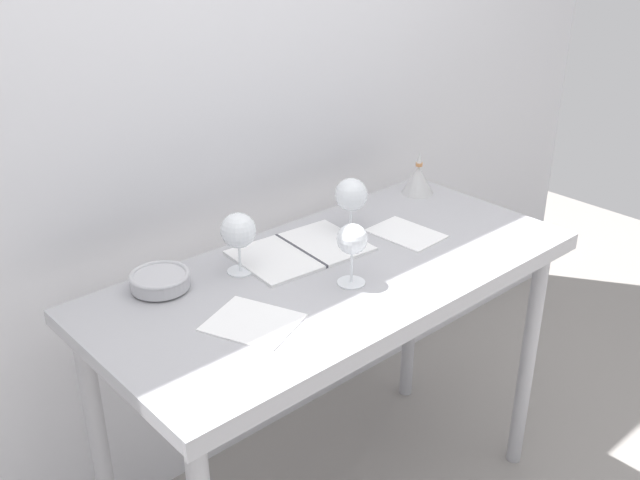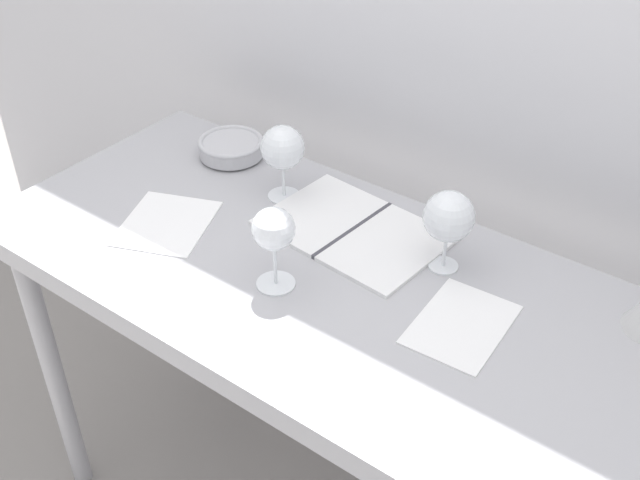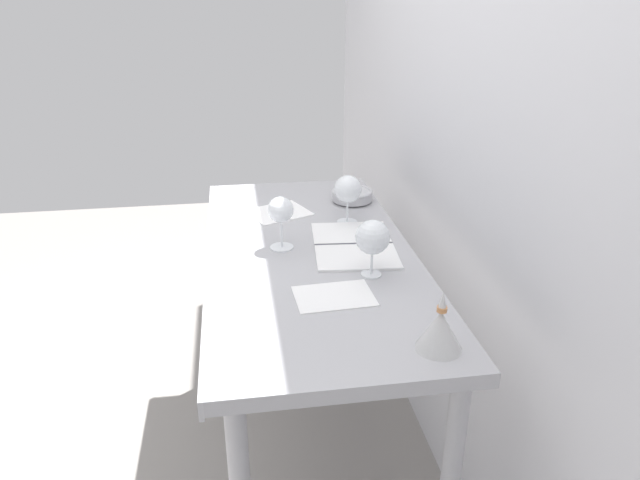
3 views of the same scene
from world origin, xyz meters
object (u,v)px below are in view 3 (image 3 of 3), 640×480
at_px(tasting_sheet_upper, 278,212).
at_px(tasting_bowl, 352,195).
at_px(wine_glass_far_right, 373,238).
at_px(decanter_funnel, 440,330).
at_px(open_notebook, 354,245).
at_px(tasting_sheet_lower, 334,296).
at_px(wine_glass_near_center, 281,212).
at_px(wine_glass_far_left, 348,190).

bearing_deg(tasting_sheet_upper, tasting_bowl, 82.61).
bearing_deg(wine_glass_far_right, decanter_funnel, 10.02).
distance_m(open_notebook, tasting_sheet_lower, 0.34).
distance_m(wine_glass_far_right, open_notebook, 0.24).
bearing_deg(tasting_sheet_lower, wine_glass_near_center, -165.16).
bearing_deg(tasting_sheet_lower, tasting_sheet_upper, -175.04).
bearing_deg(tasting_sheet_lower, open_notebook, 156.14).
xyz_separation_m(wine_glass_far_right, tasting_bowl, (-0.62, 0.07, -0.09)).
xyz_separation_m(open_notebook, tasting_bowl, (-0.41, 0.08, 0.02)).
distance_m(wine_glass_near_center, decanter_funnel, 0.69).
height_order(wine_glass_near_center, tasting_sheet_lower, wine_glass_near_center).
distance_m(wine_glass_far_right, tasting_sheet_lower, 0.21).
bearing_deg(open_notebook, tasting_bowl, 173.94).
relative_size(tasting_sheet_upper, decanter_funnel, 1.40).
relative_size(tasting_sheet_upper, tasting_bowl, 1.32).
height_order(wine_glass_near_center, open_notebook, wine_glass_near_center).
bearing_deg(open_notebook, tasting_sheet_upper, -142.48).
bearing_deg(wine_glass_far_right, tasting_sheet_upper, -157.69).
distance_m(wine_glass_far_left, decanter_funnel, 0.80).
bearing_deg(tasting_bowl, tasting_sheet_lower, -15.30).
bearing_deg(wine_glass_far_right, wine_glass_near_center, -133.71).
height_order(wine_glass_far_right, tasting_sheet_upper, wine_glass_far_right).
bearing_deg(tasting_bowl, decanter_funnel, -0.16).
relative_size(wine_glass_far_left, decanter_funnel, 1.16).
distance_m(wine_glass_far_left, wine_glass_far_right, 0.41).
bearing_deg(tasting_sheet_upper, tasting_sheet_lower, -14.20).
distance_m(wine_glass_near_center, tasting_sheet_lower, 0.38).
bearing_deg(tasting_sheet_lower, decanter_funnel, 32.29).
height_order(wine_glass_far_left, tasting_bowl, wine_glass_far_left).
height_order(tasting_sheet_upper, tasting_bowl, tasting_bowl).
distance_m(wine_glass_far_left, tasting_sheet_upper, 0.29).
relative_size(wine_glass_near_center, tasting_sheet_upper, 0.82).
height_order(wine_glass_near_center, tasting_bowl, wine_glass_near_center).
bearing_deg(tasting_sheet_upper, wine_glass_near_center, -25.42).
bearing_deg(open_notebook, wine_glass_far_left, 179.72).
distance_m(wine_glass_far_right, tasting_bowl, 0.63).
height_order(tasting_sheet_upper, decanter_funnel, decanter_funnel).
height_order(open_notebook, decanter_funnel, decanter_funnel).
distance_m(tasting_sheet_lower, decanter_funnel, 0.34).
relative_size(wine_glass_far_left, tasting_bowl, 1.10).
distance_m(tasting_sheet_upper, tasting_bowl, 0.31).
relative_size(open_notebook, tasting_sheet_lower, 1.84).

